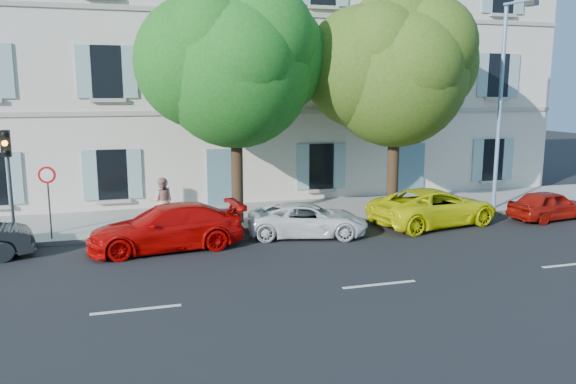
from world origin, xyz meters
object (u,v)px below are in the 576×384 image
object	(u,v)px
car_yellow_supercar	(434,207)
pedestrian_a	(164,200)
tree_right	(396,76)
traffic_light	(8,162)
street_lamp	(503,95)
road_sign	(48,187)
car_white_coupe	(308,220)
tree_left	(235,71)
car_red_coupe	(166,227)
pedestrian_b	(162,201)
car_red_hatchback	(549,205)

from	to	relation	value
car_yellow_supercar	pedestrian_a	bearing A→B (deg)	63.87
tree_right	traffic_light	bearing A→B (deg)	-178.46
traffic_light	pedestrian_a	world-z (taller)	traffic_light
tree_right	street_lamp	xyz separation A→B (m)	(4.51, -0.33, -0.72)
car_yellow_supercar	road_sign	bearing A→B (deg)	73.80
road_sign	car_white_coupe	bearing A→B (deg)	-9.73
tree_left	street_lamp	distance (m)	10.58
tree_left	street_lamp	world-z (taller)	tree_left
car_yellow_supercar	traffic_light	world-z (taller)	traffic_light
road_sign	pedestrian_a	world-z (taller)	road_sign
car_yellow_supercar	street_lamp	world-z (taller)	street_lamp
car_red_coupe	pedestrian_a	bearing A→B (deg)	171.79
car_white_coupe	car_yellow_supercar	world-z (taller)	car_yellow_supercar
tree_left	pedestrian_b	world-z (taller)	tree_left
car_white_coupe	car_red_coupe	bearing A→B (deg)	107.54
tree_left	traffic_light	xyz separation A→B (m)	(-7.37, -0.71, -2.84)
road_sign	pedestrian_b	xyz separation A→B (m)	(3.60, 1.22, -0.87)
tree_left	pedestrian_b	bearing A→B (deg)	168.94
car_yellow_supercar	car_red_hatchback	bearing A→B (deg)	-106.36
road_sign	traffic_light	bearing A→B (deg)	-179.71
street_lamp	car_red_coupe	bearing A→B (deg)	-172.52
car_yellow_supercar	pedestrian_a	world-z (taller)	pedestrian_a
car_red_coupe	pedestrian_a	xyz separation A→B (m)	(0.15, 3.09, 0.26)
car_red_hatchback	tree_right	xyz separation A→B (m)	(-5.63, 2.01, 4.85)
car_yellow_supercar	tree_right	distance (m)	5.08
car_white_coupe	street_lamp	world-z (taller)	street_lamp
car_red_coupe	tree_left	distance (m)	6.07
tree_left	road_sign	bearing A→B (deg)	-173.61
pedestrian_a	tree_left	bearing A→B (deg)	154.58
car_red_coupe	road_sign	bearing A→B (deg)	-121.30
car_red_hatchback	traffic_light	bearing A→B (deg)	76.89
car_white_coupe	pedestrian_a	size ratio (longest dim) A/B	2.52
tree_right	pedestrian_b	bearing A→B (deg)	174.29
car_white_coupe	street_lamp	distance (m)	9.59
traffic_light	road_sign	xyz separation A→B (m)	(1.10, 0.01, -0.85)
car_red_hatchback	pedestrian_b	distance (m)	14.61
street_lamp	pedestrian_b	bearing A→B (deg)	174.81
tree_left	street_lamp	size ratio (longest dim) A/B	1.04
tree_right	road_sign	world-z (taller)	tree_right
street_lamp	tree_right	bearing A→B (deg)	175.82
car_red_coupe	car_red_hatchback	world-z (taller)	car_red_coupe
tree_left	car_red_hatchback	bearing A→B (deg)	-11.44
car_red_hatchback	pedestrian_a	size ratio (longest dim) A/B	2.08
road_sign	street_lamp	distance (m)	17.03
tree_right	pedestrian_a	size ratio (longest dim) A/B	5.09
car_yellow_supercar	car_red_hatchback	world-z (taller)	car_yellow_supercar
car_white_coupe	pedestrian_b	bearing A→B (deg)	74.44
car_yellow_supercar	pedestrian_b	world-z (taller)	pedestrian_b
traffic_light	street_lamp	size ratio (longest dim) A/B	0.44
car_red_coupe	traffic_light	size ratio (longest dim) A/B	1.35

